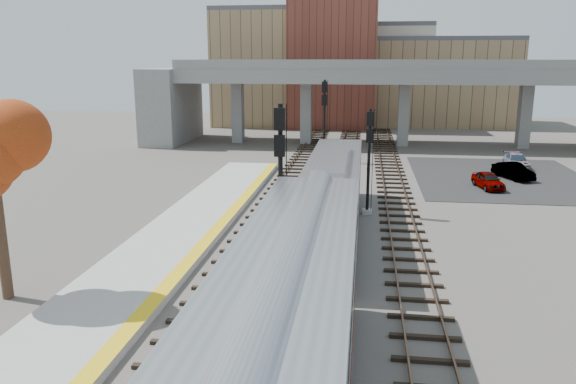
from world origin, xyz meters
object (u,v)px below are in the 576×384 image
(signal_mast_near, at_px, (280,186))
(car_a, at_px, (488,180))
(locomotive, at_px, (332,192))
(signal_mast_far, at_px, (324,120))
(car_c, at_px, (516,161))
(signal_mast_mid, at_px, (369,164))
(car_b, at_px, (513,171))

(signal_mast_near, bearing_deg, car_a, 53.99)
(locomotive, xyz_separation_m, signal_mast_near, (-2.10, -5.82, 1.63))
(signal_mast_far, height_order, car_c, signal_mast_far)
(car_a, bearing_deg, car_c, 52.44)
(signal_mast_near, distance_m, car_c, 32.15)
(locomotive, distance_m, signal_mast_mid, 4.48)
(car_c, bearing_deg, car_b, -104.34)
(car_b, bearing_deg, car_a, -149.78)
(signal_mast_far, bearing_deg, car_a, -37.12)
(signal_mast_mid, height_order, car_a, signal_mast_mid)
(signal_mast_near, bearing_deg, car_b, 54.08)
(signal_mast_mid, height_order, car_c, signal_mast_mid)
(signal_mast_near, distance_m, signal_mast_far, 28.10)
(signal_mast_far, bearing_deg, signal_mast_mid, -77.42)
(signal_mast_near, distance_m, car_a, 22.64)
(signal_mast_far, distance_m, car_c, 17.73)
(signal_mast_near, distance_m, signal_mast_mid, 10.57)
(signal_mast_near, height_order, signal_mast_mid, signal_mast_near)
(car_b, relative_size, car_c, 0.90)
(signal_mast_near, bearing_deg, signal_mast_mid, 67.13)
(locomotive, height_order, signal_mast_far, signal_mast_far)
(car_b, bearing_deg, car_c, 49.01)
(signal_mast_far, bearing_deg, signal_mast_near, -90.00)
(locomotive, height_order, car_b, locomotive)
(locomotive, xyz_separation_m, car_b, (13.82, 16.16, -1.58))
(locomotive, distance_m, car_a, 16.64)
(signal_mast_far, bearing_deg, car_c, -4.11)
(locomotive, height_order, car_c, locomotive)
(car_c, bearing_deg, signal_mast_mid, -125.44)
(locomotive, distance_m, signal_mast_near, 6.40)
(signal_mast_near, bearing_deg, signal_mast_far, 90.00)
(signal_mast_mid, bearing_deg, locomotive, -117.13)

